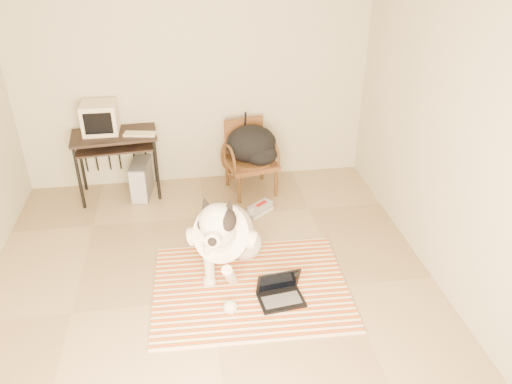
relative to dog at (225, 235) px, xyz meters
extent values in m
plane|color=#987F5D|center=(-0.15, -0.39, -0.38)|extent=(4.50, 4.50, 0.00)
plane|color=#BAB399|center=(-0.15, 1.86, 0.97)|extent=(4.50, 0.00, 4.50)
plane|color=#BAB399|center=(1.85, -0.39, 0.97)|extent=(0.00, 4.50, 4.50)
cube|color=#E84911|center=(0.17, -0.81, -0.37)|extent=(1.70, 0.31, 0.02)
cube|color=#31692A|center=(0.18, -0.56, -0.37)|extent=(1.70, 0.31, 0.02)
cube|color=#4B3876|center=(0.19, -0.30, -0.37)|extent=(1.70, 0.31, 0.02)
cube|color=#F9C94D|center=(0.20, -0.04, -0.37)|extent=(1.70, 0.31, 0.02)
cube|color=beige|center=(0.21, 0.22, -0.37)|extent=(1.70, 0.31, 0.02)
sphere|color=silver|center=(-0.10, 0.23, -0.22)|extent=(0.32, 0.32, 0.32)
sphere|color=silver|center=(0.20, 0.15, -0.22)|extent=(0.32, 0.32, 0.32)
ellipsoid|color=silver|center=(0.04, 0.18, -0.19)|extent=(0.40, 0.36, 0.33)
ellipsoid|color=silver|center=(0.00, -0.01, 0.03)|extent=(0.57, 0.82, 0.70)
cylinder|color=white|center=(0.00, 0.00, 0.03)|extent=(0.62, 0.73, 0.64)
sphere|color=silver|center=(-0.06, -0.21, 0.19)|extent=(0.27, 0.27, 0.27)
sphere|color=silver|center=(-0.08, -0.31, 0.35)|extent=(0.30, 0.30, 0.30)
ellipsoid|color=black|center=(-0.04, -0.32, 0.37)|extent=(0.23, 0.26, 0.22)
cylinder|color=silver|center=(-0.11, -0.44, 0.31)|extent=(0.16, 0.18, 0.12)
sphere|color=black|center=(-0.13, -0.52, 0.31)|extent=(0.07, 0.07, 0.07)
cone|color=black|center=(-0.16, -0.22, 0.47)|extent=(0.15, 0.17, 0.19)
cone|color=black|center=(0.03, -0.27, 0.47)|extent=(0.15, 0.16, 0.19)
torus|color=silver|center=(-0.06, -0.23, 0.24)|extent=(0.29, 0.20, 0.24)
cylinder|color=silver|center=(-0.16, -0.20, -0.14)|extent=(0.12, 0.15, 0.45)
cylinder|color=silver|center=(0.01, -0.37, -0.16)|extent=(0.18, 0.41, 0.45)
sphere|color=silver|center=(-0.17, -0.22, -0.33)|extent=(0.11, 0.11, 0.11)
sphere|color=silver|center=(-0.02, -0.58, -0.32)|extent=(0.12, 0.12, 0.12)
cone|color=black|center=(0.10, 0.46, -0.32)|extent=(0.11, 0.45, 0.11)
cube|color=black|center=(0.42, -0.52, -0.35)|extent=(0.40, 0.31, 0.02)
cube|color=#4F4F52|center=(0.42, -0.54, -0.34)|extent=(0.34, 0.19, 0.00)
cube|color=black|center=(0.41, -0.43, -0.22)|extent=(0.38, 0.14, 0.25)
cube|color=black|center=(0.41, -0.44, -0.21)|extent=(0.34, 0.11, 0.22)
cube|color=black|center=(-1.07, 1.57, 0.37)|extent=(0.96, 0.59, 0.03)
cube|color=black|center=(-1.07, 1.52, 0.25)|extent=(0.85, 0.48, 0.02)
cylinder|color=black|center=(-1.46, 1.32, -0.01)|extent=(0.04, 0.04, 0.73)
cylinder|color=black|center=(-1.50, 1.75, -0.01)|extent=(0.04, 0.04, 0.73)
cylinder|color=black|center=(-0.63, 1.40, -0.01)|extent=(0.04, 0.04, 0.73)
cylinder|color=black|center=(-0.67, 1.82, -0.01)|extent=(0.04, 0.04, 0.73)
cube|color=beige|center=(-1.20, 1.65, 0.55)|extent=(0.38, 0.36, 0.33)
cube|color=black|center=(-1.20, 1.47, 0.55)|extent=(0.29, 0.02, 0.24)
cube|color=beige|center=(-0.78, 1.50, 0.40)|extent=(0.36, 0.19, 0.02)
cube|color=#4F4F52|center=(-0.83, 1.53, -0.17)|extent=(0.24, 0.46, 0.42)
cube|color=#A5A5A9|center=(-0.85, 1.31, -0.17)|extent=(0.18, 0.03, 0.39)
cube|color=brown|center=(0.44, 1.44, -0.01)|extent=(0.64, 0.62, 0.06)
cylinder|color=#3A220F|center=(0.44, 1.44, 0.02)|extent=(0.50, 0.50, 0.04)
cube|color=brown|center=(0.39, 1.67, 0.24)|extent=(0.46, 0.13, 0.41)
cylinder|color=#3A220F|center=(0.26, 1.17, -0.21)|extent=(0.04, 0.04, 0.34)
cylinder|color=#3A220F|center=(0.17, 1.61, -0.21)|extent=(0.04, 0.04, 0.34)
cylinder|color=#3A220F|center=(0.70, 1.26, -0.21)|extent=(0.04, 0.04, 0.34)
cylinder|color=#3A220F|center=(0.61, 1.70, -0.21)|extent=(0.04, 0.04, 0.34)
ellipsoid|color=black|center=(0.45, 1.47, 0.21)|extent=(0.58, 0.48, 0.43)
ellipsoid|color=black|center=(0.54, 1.35, 0.12)|extent=(0.36, 0.29, 0.25)
cube|color=white|center=(0.20, 0.72, -0.37)|extent=(0.19, 0.30, 0.03)
cube|color=gray|center=(0.20, 0.72, -0.33)|extent=(0.19, 0.29, 0.09)
cube|color=#A21815|center=(0.20, 0.72, -0.29)|extent=(0.09, 0.15, 0.02)
cube|color=white|center=(0.47, 0.93, -0.36)|extent=(0.32, 0.29, 0.03)
cube|color=gray|center=(0.47, 0.93, -0.32)|extent=(0.31, 0.28, 0.10)
cube|color=#A21815|center=(0.47, 0.93, -0.28)|extent=(0.15, 0.14, 0.02)
camera|label=1|loc=(-0.26, -3.67, 2.54)|focal=35.00mm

